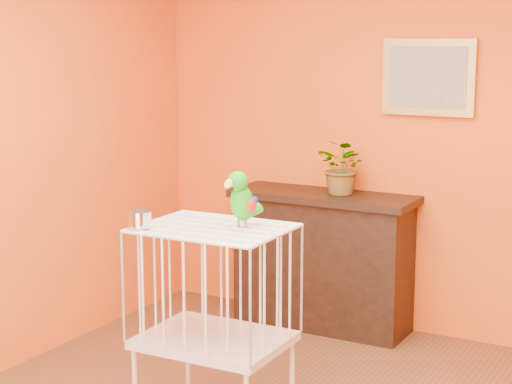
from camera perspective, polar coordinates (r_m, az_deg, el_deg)
The scene contains 7 objects.
room_shell at distance 3.70m, azimuth 0.65°, elevation 3.65°, with size 4.50×4.50×4.50m.
console_cabinet at distance 5.98m, azimuth 4.43°, elevation -4.55°, with size 1.29×0.46×0.95m.
potted_plant at distance 5.83m, azimuth 5.99°, elevation 1.31°, with size 0.34×0.38×0.30m, color #26722D.
framed_picture at distance 5.73m, azimuth 11.41°, elevation 7.51°, with size 0.62×0.04×0.50m.
birdcage at distance 4.34m, azimuth -2.80°, elevation -9.14°, with size 0.72×0.56×1.09m.
feed_cup at distance 4.19m, azimuth -7.76°, elevation -1.81°, with size 0.11×0.11×0.08m, color silver.
parrot at distance 4.15m, azimuth -0.95°, elevation -0.45°, with size 0.15×0.26×0.29m.
Camera 1 is at (1.76, -3.23, 2.02)m, focal length 60.00 mm.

